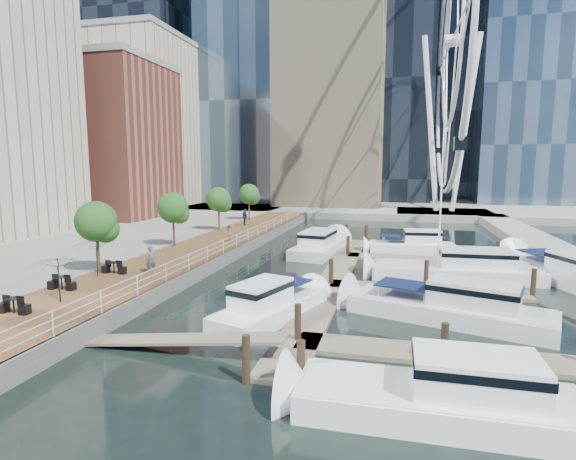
{
  "coord_description": "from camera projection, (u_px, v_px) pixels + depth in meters",
  "views": [
    {
      "loc": [
        7.07,
        -20.42,
        7.71
      ],
      "look_at": [
        -0.9,
        12.12,
        3.0
      ],
      "focal_mm": 28.0,
      "sensor_mm": 36.0,
      "label": 1
    }
  ],
  "objects": [
    {
      "name": "ground",
      "position": [
        248.0,
        323.0,
        22.38
      ],
      "size": [
        520.0,
        520.0,
        0.0
      ],
      "primitive_type": "plane",
      "color": "black",
      "rests_on": "ground"
    },
    {
      "name": "boardwalk",
      "position": [
        205.0,
        251.0,
        38.86
      ],
      "size": [
        6.0,
        60.0,
        1.0
      ],
      "primitive_type": "cube",
      "color": "brown",
      "rests_on": "ground"
    },
    {
      "name": "seawall",
      "position": [
        238.0,
        253.0,
        38.16
      ],
      "size": [
        0.25,
        60.0,
        1.0
      ],
      "primitive_type": "cube",
      "color": "#595954",
      "rests_on": "ground"
    },
    {
      "name": "land_far",
      "position": [
        371.0,
        194.0,
        120.42
      ],
      "size": [
        200.0,
        114.0,
        1.0
      ],
      "primitive_type": "cube",
      "color": "gray",
      "rests_on": "ground"
    },
    {
      "name": "breakwater",
      "position": [
        558.0,
        256.0,
        36.83
      ],
      "size": [
        4.0,
        60.0,
        1.0
      ],
      "primitive_type": "cube",
      "color": "gray",
      "rests_on": "ground"
    },
    {
      "name": "pier",
      "position": [
        444.0,
        214.0,
        69.03
      ],
      "size": [
        14.0,
        12.0,
        1.0
      ],
      "primitive_type": "cube",
      "color": "gray",
      "rests_on": "ground"
    },
    {
      "name": "railing",
      "position": [
        237.0,
        241.0,
        38.04
      ],
      "size": [
        0.1,
        60.0,
        1.05
      ],
      "primitive_type": null,
      "color": "white",
      "rests_on": "boardwalk"
    },
    {
      "name": "floating_docks",
      "position": [
        409.0,
        276.0,
        30.04
      ],
      "size": [
        16.0,
        34.0,
        2.6
      ],
      "color": "#6D6051",
      "rests_on": "ground"
    },
    {
      "name": "midrise_condos",
      "position": [
        55.0,
        119.0,
        54.22
      ],
      "size": [
        19.0,
        67.0,
        28.0
      ],
      "color": "#BCAD8E",
      "rests_on": "ground"
    },
    {
      "name": "ferris_wheel",
      "position": [
        452.0,
        41.0,
        65.49
      ],
      "size": [
        5.8,
        45.6,
        47.8
      ],
      "color": "white",
      "rests_on": "ground"
    },
    {
      "name": "street_trees",
      "position": [
        173.0,
        208.0,
        37.94
      ],
      "size": [
        2.6,
        42.6,
        4.6
      ],
      "color": "#3F2B1C",
      "rests_on": "ground"
    },
    {
      "name": "cafe_tables",
      "position": [
        40.0,
        293.0,
        22.72
      ],
      "size": [
        2.5,
        13.7,
        0.74
      ],
      "color": "black",
      "rests_on": "ground"
    },
    {
      "name": "yacht_foreground",
      "position": [
        447.0,
        320.0,
        22.76
      ],
      "size": [
        11.17,
        6.08,
        2.15
      ],
      "primitive_type": null,
      "rotation": [
        0.0,
        0.0,
        1.26
      ],
      "color": "silver",
      "rests_on": "ground"
    },
    {
      "name": "pedestrian_near",
      "position": [
        151.0,
        259.0,
        28.49
      ],
      "size": [
        0.77,
        0.75,
        1.78
      ],
      "primitive_type": "imported",
      "rotation": [
        0.0,
        0.0,
        0.73
      ],
      "color": "#4A5263",
      "rests_on": "boardwalk"
    },
    {
      "name": "pedestrian_mid",
      "position": [
        228.0,
        233.0,
        40.64
      ],
      "size": [
        0.61,
        0.77,
        1.51
      ],
      "primitive_type": "imported",
      "rotation": [
        0.0,
        0.0,
        -1.51
      ],
      "color": "#7F6557",
      "rests_on": "boardwalk"
    },
    {
      "name": "pedestrian_far",
      "position": [
        245.0,
        217.0,
        51.94
      ],
      "size": [
        1.15,
        1.13,
        1.94
      ],
      "primitive_type": "imported",
      "rotation": [
        0.0,
        0.0,
        2.37
      ],
      "color": "#333B40",
      "rests_on": "boardwalk"
    },
    {
      "name": "moored_yachts",
      "position": [
        441.0,
        280.0,
        30.76
      ],
      "size": [
        24.41,
        33.59,
        11.5
      ],
      "color": "white",
      "rests_on": "ground"
    },
    {
      "name": "cafe_seating",
      "position": [
        2.0,
        290.0,
        20.11
      ],
      "size": [
        4.89,
        18.24,
        2.66
      ],
      "color": "#0F3A19",
      "rests_on": "ground"
    }
  ]
}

